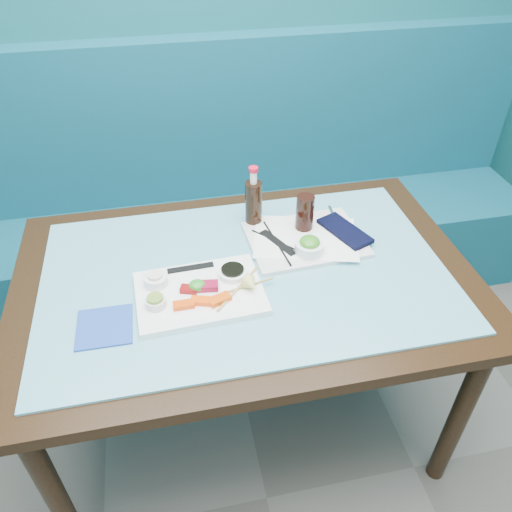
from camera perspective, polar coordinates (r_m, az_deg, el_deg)
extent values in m
cube|color=#0E4C5E|center=(2.45, -4.42, 0.28)|extent=(3.00, 0.55, 0.45)
cube|color=#0E4C5E|center=(2.38, -5.78, 12.54)|extent=(3.00, 0.12, 0.95)
cube|color=black|center=(1.54, -1.19, -2.66)|extent=(1.40, 0.90, 0.04)
cylinder|color=black|center=(1.65, -21.97, -24.01)|extent=(0.06, 0.06, 0.71)
cylinder|color=black|center=(1.80, 22.21, -16.55)|extent=(0.06, 0.06, 0.71)
cylinder|color=black|center=(2.10, -20.03, -5.85)|extent=(0.06, 0.06, 0.71)
cylinder|color=black|center=(2.21, 13.05, -1.41)|extent=(0.06, 0.06, 0.71)
cube|color=#5CA6B8|center=(1.53, -1.20, -1.99)|extent=(1.22, 0.76, 0.01)
cube|color=white|center=(1.45, -6.44, -4.24)|extent=(0.37, 0.28, 0.02)
cube|color=#E84409|center=(1.40, -8.26, -5.54)|extent=(0.06, 0.03, 0.01)
cube|color=#FF490A|center=(1.40, -6.24, -5.13)|extent=(0.07, 0.05, 0.01)
cube|color=#E14C09|center=(1.40, -4.19, -4.98)|extent=(0.07, 0.05, 0.02)
cube|color=maroon|center=(1.44, -7.69, -3.78)|extent=(0.05, 0.04, 0.02)
cube|color=maroon|center=(1.44, -5.53, -3.43)|extent=(0.06, 0.04, 0.02)
ellipsoid|color=#27861F|center=(1.44, -6.74, -3.34)|extent=(0.06, 0.06, 0.03)
cylinder|color=silver|center=(1.41, -11.39, -5.22)|extent=(0.06, 0.06, 0.02)
cylinder|color=olive|center=(1.40, -11.47, -4.73)|extent=(0.05, 0.05, 0.01)
cylinder|color=white|center=(1.48, -11.38, -2.74)|extent=(0.07, 0.07, 0.03)
cylinder|color=beige|center=(1.46, -11.47, -2.21)|extent=(0.05, 0.05, 0.01)
cylinder|color=white|center=(1.48, -2.69, -1.89)|extent=(0.10, 0.10, 0.02)
cylinder|color=black|center=(1.47, -2.70, -1.54)|extent=(0.08, 0.08, 0.01)
cone|color=#DBD568|center=(1.42, -0.56, -3.31)|extent=(0.06, 0.05, 0.05)
cube|color=black|center=(1.52, -7.49, -1.34)|extent=(0.14, 0.03, 0.00)
cylinder|color=tan|center=(1.44, -2.05, -3.68)|extent=(0.15, 0.17, 0.01)
cylinder|color=#9D844A|center=(1.44, -1.65, -3.63)|extent=(0.20, 0.05, 0.01)
cube|color=silver|center=(1.65, 5.64, 1.90)|extent=(0.38, 0.30, 0.01)
cube|color=white|center=(1.64, 5.66, 2.12)|extent=(0.38, 0.31, 0.00)
cylinder|color=white|center=(1.57, 6.11, 0.96)|extent=(0.11, 0.11, 0.04)
ellipsoid|color=#347E1D|center=(1.56, 6.16, 1.60)|extent=(0.08, 0.08, 0.03)
cylinder|color=black|center=(1.65, 5.59, 4.96)|extent=(0.06, 0.06, 0.12)
cube|color=black|center=(1.68, 10.10, 2.84)|extent=(0.15, 0.21, 0.02)
cylinder|color=silver|center=(1.76, 8.76, 4.76)|extent=(0.02, 0.09, 0.01)
cylinder|color=black|center=(1.61, 2.39, 1.55)|extent=(0.04, 0.24, 0.01)
cylinder|color=black|center=(1.61, 2.66, 1.58)|extent=(0.15, 0.17, 0.01)
cube|color=black|center=(1.61, 2.53, 1.54)|extent=(0.09, 0.16, 0.00)
cylinder|color=black|center=(1.68, -0.28, 5.96)|extent=(0.07, 0.07, 0.16)
cylinder|color=white|center=(1.62, -0.29, 9.01)|extent=(0.03, 0.03, 0.04)
cylinder|color=red|center=(1.61, -0.29, 9.88)|extent=(0.04, 0.04, 0.01)
cube|color=#1C409D|center=(1.42, -16.93, -7.75)|extent=(0.15, 0.15, 0.01)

